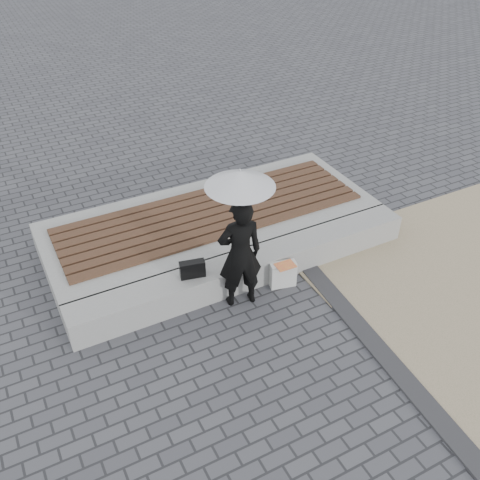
% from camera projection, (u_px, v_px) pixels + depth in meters
% --- Properties ---
extents(ground, '(80.00, 80.00, 0.00)m').
position_uv_depth(ground, '(312.00, 356.00, 6.45)').
color(ground, '#4B4B50').
rests_on(ground, ground).
extents(edging_band, '(0.61, 5.20, 0.04)m').
position_uv_depth(edging_band, '(389.00, 361.00, 6.36)').
color(edging_band, '#313134').
rests_on(edging_band, ground).
extents(seating_ledge, '(5.00, 0.45, 0.40)m').
position_uv_depth(seating_ledge, '(248.00, 268.00, 7.48)').
color(seating_ledge, '#9F9E9A').
rests_on(seating_ledge, ground).
extents(timber_platform, '(5.00, 2.00, 0.40)m').
position_uv_depth(timber_platform, '(211.00, 225.00, 8.34)').
color(timber_platform, '#9E9E99').
rests_on(timber_platform, ground).
extents(timber_decking, '(4.60, 1.40, 0.04)m').
position_uv_depth(timber_decking, '(211.00, 213.00, 8.21)').
color(timber_decking, brown).
rests_on(timber_decking, timber_platform).
extents(woman, '(0.63, 0.47, 1.57)m').
position_uv_depth(woman, '(240.00, 254.00, 6.78)').
color(woman, black).
rests_on(woman, ground).
extents(parasol, '(0.83, 0.83, 1.06)m').
position_uv_depth(parasol, '(240.00, 179.00, 6.15)').
color(parasol, '#BCBCC2').
rests_on(parasol, ground).
extents(handbag, '(0.34, 0.18, 0.23)m').
position_uv_depth(handbag, '(192.00, 269.00, 6.97)').
color(handbag, black).
rests_on(handbag, seating_ledge).
extents(canvas_tote, '(0.38, 0.22, 0.38)m').
position_uv_depth(canvas_tote, '(283.00, 274.00, 7.40)').
color(canvas_tote, white).
rests_on(canvas_tote, ground).
extents(magazine, '(0.27, 0.20, 0.01)m').
position_uv_depth(magazine, '(285.00, 265.00, 7.25)').
color(magazine, red).
rests_on(magazine, canvas_tote).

